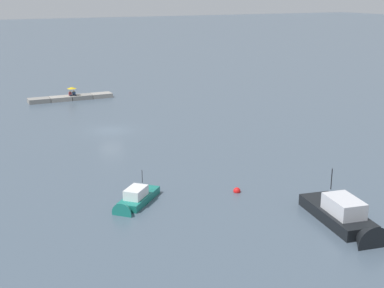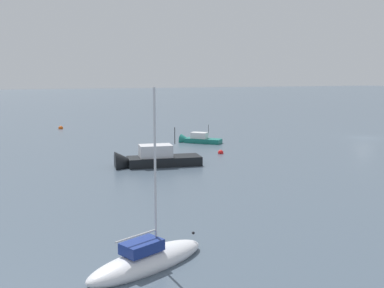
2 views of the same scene
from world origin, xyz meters
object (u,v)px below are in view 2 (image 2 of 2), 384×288
Objects in this scene: motorboat_black_mid at (150,161)px; mooring_buoy_near at (221,153)px; motorboat_teal_far at (197,140)px; mooring_buoy_far at (61,128)px; sailboat_white_near at (147,260)px.

mooring_buoy_near is at bearing -59.88° from motorboat_black_mid.
mooring_buoy_far is at bearing 76.57° from motorboat_teal_far.
sailboat_white_near reaches higher than motorboat_black_mid.
sailboat_white_near reaches higher than mooring_buoy_far.
mooring_buoy_near is (3.31, -8.73, -0.35)m from motorboat_black_mid.
sailboat_white_near is 13.77× the size of mooring_buoy_near.
mooring_buoy_near is (-8.13, 0.95, -0.20)m from motorboat_teal_far.
sailboat_white_near is 53.36m from mooring_buoy_far.
sailboat_white_near is at bearing 170.67° from motorboat_black_mid.
motorboat_black_mid reaches higher than mooring_buoy_far.
sailboat_white_near is 21.59m from motorboat_black_mid.
mooring_buoy_far is (29.49, 12.18, 0.02)m from mooring_buoy_near.
motorboat_black_mid is at bearing 110.76° from mooring_buoy_near.
sailboat_white_near reaches higher than motorboat_teal_far.
sailboat_white_near is at bearing 176.27° from mooring_buoy_far.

